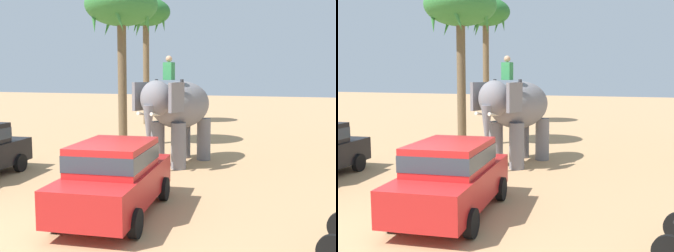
% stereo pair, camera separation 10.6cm
% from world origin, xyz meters
% --- Properties ---
extents(ground_plane, '(120.00, 120.00, 0.00)m').
position_xyz_m(ground_plane, '(0.00, 0.00, 0.00)').
color(ground_plane, tan).
extents(car_sedan_foreground, '(2.32, 4.31, 1.70)m').
position_xyz_m(car_sedan_foreground, '(0.18, 1.26, 0.93)').
color(car_sedan_foreground, red).
rests_on(car_sedan_foreground, ground).
extents(elephant_with_mahout, '(2.26, 4.01, 3.88)m').
position_xyz_m(elephant_with_mahout, '(-0.32, 6.97, 1.99)').
color(elephant_with_mahout, slate).
rests_on(elephant_with_mahout, ground).
extents(palm_tree_behind_elephant, '(3.20, 3.20, 7.18)m').
position_xyz_m(palm_tree_behind_elephant, '(-3.88, 9.58, 6.10)').
color(palm_tree_behind_elephant, brown).
rests_on(palm_tree_behind_elephant, ground).
extents(palm_tree_left_of_road, '(3.20, 3.20, 8.25)m').
position_xyz_m(palm_tree_left_of_road, '(-6.50, 18.13, 7.11)').
color(palm_tree_left_of_road, brown).
rests_on(palm_tree_left_of_road, ground).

